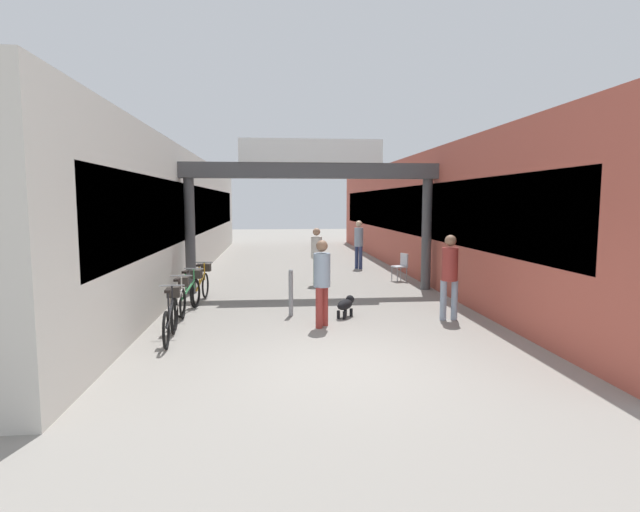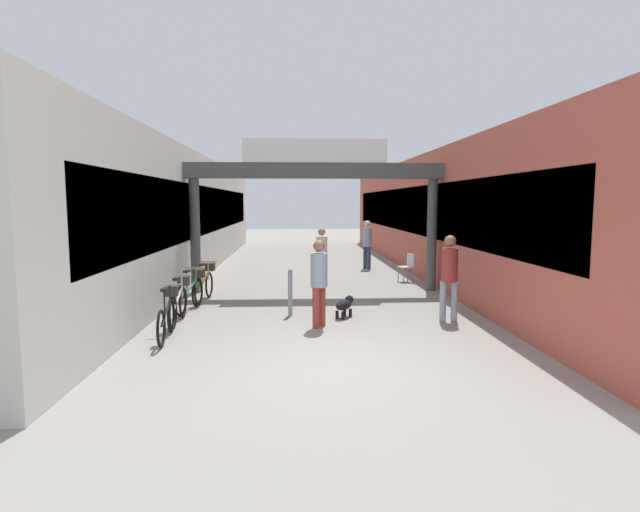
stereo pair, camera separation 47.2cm
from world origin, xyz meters
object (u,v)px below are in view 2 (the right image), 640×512
at_px(pedestrian_carrying_crate, 322,252).
at_px(bollard_post_metal, 290,292).
at_px(pedestrian_companion, 449,272).
at_px(cafe_chair_aluminium_nearer, 408,265).
at_px(pedestrian_elderly_walking, 367,241).
at_px(dog_on_leash, 345,305).
at_px(bicycle_orange_farthest, 205,283).
at_px(bicycle_silver_second, 179,301).
at_px(bicycle_green_third, 191,292).
at_px(bicycle_black_nearest, 167,315).
at_px(pedestrian_with_dog, 319,277).

xyz_separation_m(pedestrian_carrying_crate, bollard_post_metal, (-0.94, -4.15, -0.47)).
xyz_separation_m(pedestrian_companion, cafe_chair_aluminium_nearer, (0.35, 5.34, -0.52)).
distance_m(pedestrian_companion, cafe_chair_aluminium_nearer, 5.38).
height_order(pedestrian_elderly_walking, cafe_chair_aluminium_nearer, pedestrian_elderly_walking).
xyz_separation_m(dog_on_leash, bicycle_orange_farthest, (-3.42, 2.16, 0.15)).
height_order(pedestrian_elderly_walking, bicycle_silver_second, pedestrian_elderly_walking).
xyz_separation_m(bicycle_silver_second, bicycle_orange_farthest, (0.13, 2.38, 0.00)).
height_order(bicycle_green_third, cafe_chair_aluminium_nearer, bicycle_green_third).
bearing_deg(dog_on_leash, bicycle_black_nearest, -156.65).
xyz_separation_m(bicycle_black_nearest, bicycle_green_third, (-0.05, 2.43, 0.00)).
distance_m(pedestrian_elderly_walking, bicycle_orange_farthest, 7.74).
distance_m(pedestrian_companion, dog_on_leash, 2.35).
height_order(dog_on_leash, cafe_chair_aluminium_nearer, cafe_chair_aluminium_nearer).
distance_m(bicycle_black_nearest, bicycle_silver_second, 1.28).
relative_size(pedestrian_carrying_crate, bicycle_black_nearest, 1.03).
xyz_separation_m(bicycle_silver_second, cafe_chair_aluminium_nearer, (6.07, 5.10, 0.10)).
relative_size(pedestrian_with_dog, bicycle_silver_second, 1.05).
relative_size(pedestrian_carrying_crate, bicycle_silver_second, 1.03).
relative_size(pedestrian_elderly_walking, bicycle_orange_farthest, 1.09).
height_order(pedestrian_companion, bollard_post_metal, pedestrian_companion).
bearing_deg(dog_on_leash, bicycle_silver_second, -176.40).
distance_m(pedestrian_elderly_walking, cafe_chair_aluminium_nearer, 3.24).
bearing_deg(bollard_post_metal, pedestrian_carrying_crate, 77.28).
xyz_separation_m(pedestrian_elderly_walking, bicycle_orange_farthest, (-5.08, -5.80, -0.63)).
xyz_separation_m(pedestrian_carrying_crate, bicycle_silver_second, (-3.28, -4.64, -0.57)).
bearing_deg(bollard_post_metal, pedestrian_companion, -12.03).
height_order(pedestrian_elderly_walking, bicycle_green_third, pedestrian_elderly_walking).
relative_size(dog_on_leash, bicycle_black_nearest, 0.37).
bearing_deg(bicycle_orange_farthest, bicycle_green_third, -95.14).
bearing_deg(bicycle_orange_farthest, bollard_post_metal, -40.57).
bearing_deg(bicycle_black_nearest, bicycle_green_third, 91.27).
distance_m(bicycle_orange_farthest, bollard_post_metal, 2.92).
bearing_deg(bicycle_orange_farthest, bicycle_black_nearest, -90.88).
xyz_separation_m(dog_on_leash, bollard_post_metal, (-1.20, 0.26, 0.25)).
bearing_deg(cafe_chair_aluminium_nearer, bicycle_black_nearest, -133.21).
bearing_deg(bicycle_green_third, bicycle_silver_second, -90.89).
xyz_separation_m(pedestrian_with_dog, bicycle_silver_second, (-2.94, 0.59, -0.58)).
bearing_deg(pedestrian_carrying_crate, pedestrian_elderly_walking, 61.53).
xyz_separation_m(pedestrian_carrying_crate, bicycle_black_nearest, (-3.21, -5.91, -0.57)).
bearing_deg(pedestrian_elderly_walking, pedestrian_with_dog, -104.51).
xyz_separation_m(pedestrian_with_dog, pedestrian_elderly_walking, (2.27, 8.77, 0.04)).
relative_size(pedestrian_companion, bicycle_orange_farthest, 1.09).
height_order(pedestrian_companion, bicycle_green_third, pedestrian_companion).
distance_m(bicycle_silver_second, bollard_post_metal, 2.40).
relative_size(bicycle_black_nearest, bicycle_orange_farthest, 1.00).
bearing_deg(pedestrian_carrying_crate, bicycle_green_third, -133.17).
relative_size(pedestrian_with_dog, dog_on_leash, 2.82).
bearing_deg(pedestrian_with_dog, cafe_chair_aluminium_nearer, 61.20).
relative_size(bicycle_black_nearest, bollard_post_metal, 1.61).
xyz_separation_m(pedestrian_elderly_walking, bicycle_silver_second, (-5.21, -8.18, -0.63)).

